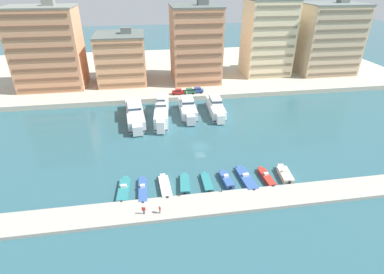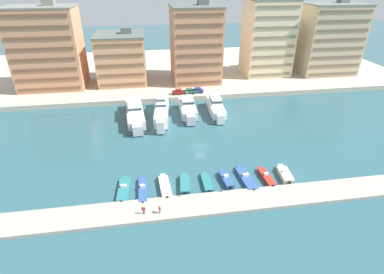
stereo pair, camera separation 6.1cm
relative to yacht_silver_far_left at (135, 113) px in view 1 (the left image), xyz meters
The scene contains 28 objects.
ground_plane 24.19m from the yacht_silver_far_left, 49.25° to the right, with size 400.00×400.00×0.00m, color #2D5B66.
quay_promenade 48.94m from the yacht_silver_far_left, 71.23° to the left, with size 180.00×70.00×1.60m, color #BCB29E.
pier_dock 42.45m from the yacht_silver_far_left, 68.21° to the right, with size 120.00×5.86×0.67m, color #A8A399.
yacht_silver_far_left is the anchor object (origin of this frame).
yacht_white_left 7.71m from the yacht_silver_far_left, ahead, with size 5.51×21.55×8.26m.
yacht_silver_mid_left 15.47m from the yacht_silver_far_left, ahead, with size 4.71×16.05×6.66m.
yacht_white_center_left 23.86m from the yacht_silver_far_left, ahead, with size 4.47×16.57×6.61m.
motorboat_teal_far_left 32.84m from the yacht_silver_far_left, 93.34° to the right, with size 2.50×8.04×1.27m.
motorboat_blue_left 33.51m from the yacht_silver_far_left, 87.07° to the right, with size 1.61×8.32×1.31m.
motorboat_cream_mid_left 33.77m from the yacht_silver_far_left, 79.71° to the right, with size 2.32×7.62×0.93m.
motorboat_teal_center_left 34.47m from the yacht_silver_far_left, 73.17° to the right, with size 2.42×6.61×0.93m.
motorboat_teal_center 36.06m from the yacht_silver_far_left, 66.47° to the right, with size 1.73×6.55×0.83m.
motorboat_blue_center_right 37.71m from the yacht_silver_far_left, 60.76° to the right, with size 2.07×6.07×1.55m.
motorboat_blue_mid_right 40.00m from the yacht_silver_far_left, 55.64° to the right, with size 2.66×8.75×1.33m.
motorboat_red_right 42.77m from the yacht_silver_far_left, 51.27° to the right, with size 1.85×6.82×1.36m.
motorboat_cream_far_right 45.26m from the yacht_silver_far_left, 47.01° to the right, with size 2.65×6.37×1.53m.
car_red_far_left 19.89m from the yacht_silver_far_left, 44.79° to the left, with size 4.25×2.25×1.80m.
car_green_left 22.65m from the yacht_silver_far_left, 38.32° to the left, with size 4.14×1.99×1.80m.
car_blue_mid_left 25.22m from the yacht_silver_far_left, 34.99° to the left, with size 4.12×1.97×1.80m.
apartment_block_far_left 42.36m from the yacht_silver_far_left, 134.23° to the left, with size 22.04×15.23×28.53m.
apartment_block_left 32.44m from the yacht_silver_far_left, 97.85° to the left, with size 17.13×18.13×19.12m.
apartment_block_mid_left 38.77m from the yacht_silver_far_left, 52.37° to the left, with size 17.15×17.75×28.04m.
apartment_block_center_left 61.64m from the yacht_silver_far_left, 32.30° to the left, with size 17.53×14.11×29.59m.
apartment_block_center 82.30m from the yacht_silver_far_left, 22.58° to the left, with size 22.23×17.17×27.92m.
pedestrian_near_edge 40.87m from the yacht_silver_far_left, 83.54° to the right, with size 0.33×0.58×1.55m.
pedestrian_mid_deck 40.45m from the yacht_silver_far_left, 87.37° to the right, with size 0.64×0.27×1.66m.
bollard_west 37.70m from the yacht_silver_far_left, 76.88° to the right, with size 0.20×0.20×0.61m.
bollard_west_mid 40.26m from the yacht_silver_far_left, 65.79° to the right, with size 0.20×0.20×0.61m.
Camera 1 is at (-11.74, -61.81, 37.06)m, focal length 28.00 mm.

